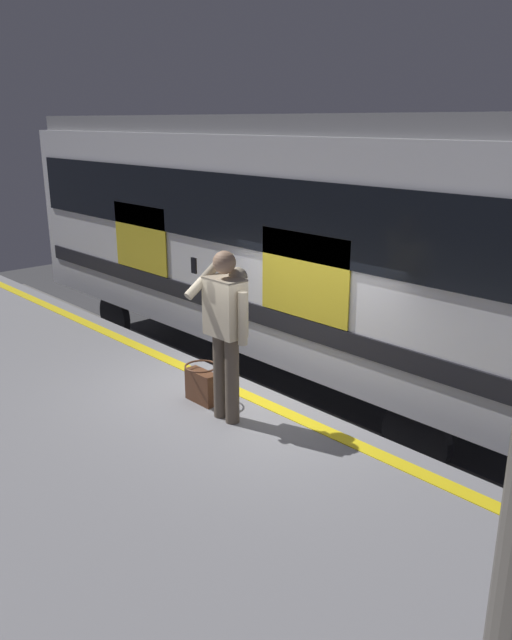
# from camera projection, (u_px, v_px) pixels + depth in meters

# --- Properties ---
(ground_plane) EXTENTS (24.48, 24.48, 0.00)m
(ground_plane) POSITION_uv_depth(u_px,v_px,m) (267.00, 472.00, 7.40)
(ground_plane) COLOR #3D3D3F
(platform) EXTENTS (15.31, 4.56, 1.06)m
(platform) POSITION_uv_depth(u_px,v_px,m) (88.00, 511.00, 5.75)
(platform) COLOR gray
(platform) RESTS_ON ground
(safety_line) EXTENTS (15.00, 0.16, 0.01)m
(safety_line) POSITION_uv_depth(u_px,v_px,m) (248.00, 396.00, 6.88)
(safety_line) COLOR yellow
(safety_line) RESTS_ON platform
(track_rail_near) EXTENTS (19.90, 0.08, 0.16)m
(track_rail_near) POSITION_uv_depth(u_px,v_px,m) (346.00, 426.00, 8.31)
(track_rail_near) COLOR slate
(track_rail_near) RESTS_ON ground
(track_rail_far) EXTENTS (19.90, 0.08, 0.16)m
(track_rail_far) POSITION_uv_depth(u_px,v_px,m) (408.00, 395.00, 9.25)
(track_rail_far) COLOR slate
(track_rail_far) RESTS_ON ground
(train_carriage) EXTENTS (9.67, 2.92, 3.84)m
(train_carriage) POSITION_uv_depth(u_px,v_px,m) (287.00, 225.00, 9.33)
(train_carriage) COLOR silver
(train_carriage) RESTS_ON ground
(passenger) EXTENTS (0.57, 0.55, 1.72)m
(passenger) POSITION_uv_depth(u_px,v_px,m) (226.00, 322.00, 6.06)
(passenger) COLOR brown
(passenger) RESTS_ON platform
(handbag) EXTENTS (0.39, 0.35, 0.42)m
(handbag) POSITION_uv_depth(u_px,v_px,m) (202.00, 384.00, 6.69)
(handbag) COLOR #59331E
(handbag) RESTS_ON platform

